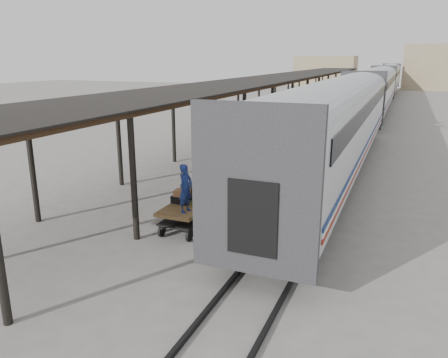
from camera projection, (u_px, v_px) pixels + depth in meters
name	position (u px, v px, depth m)	size (l,w,h in m)	color
ground	(202.00, 224.00, 15.23)	(160.00, 160.00, 0.00)	slate
train	(375.00, 88.00, 43.43)	(3.45, 76.01, 4.01)	silver
canopy	(286.00, 77.00, 36.78)	(4.90, 64.30, 4.15)	#422B19
rails	(373.00, 114.00, 44.32)	(1.54, 150.00, 0.12)	black
building_left	(326.00, 71.00, 91.14)	(12.00, 8.00, 6.00)	tan
baggage_cart	(189.00, 211.00, 14.61)	(1.25, 2.40, 0.86)	brown
suitcase_stack	(189.00, 195.00, 14.84)	(1.14, 1.05, 0.58)	#38383B
luggage_tug	(263.00, 132.00, 30.36)	(1.38, 1.76, 1.37)	maroon
porter	(186.00, 188.00, 13.67)	(0.57, 0.37, 1.55)	navy
pedestrian	(279.00, 129.00, 30.32)	(0.95, 0.39, 1.61)	black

